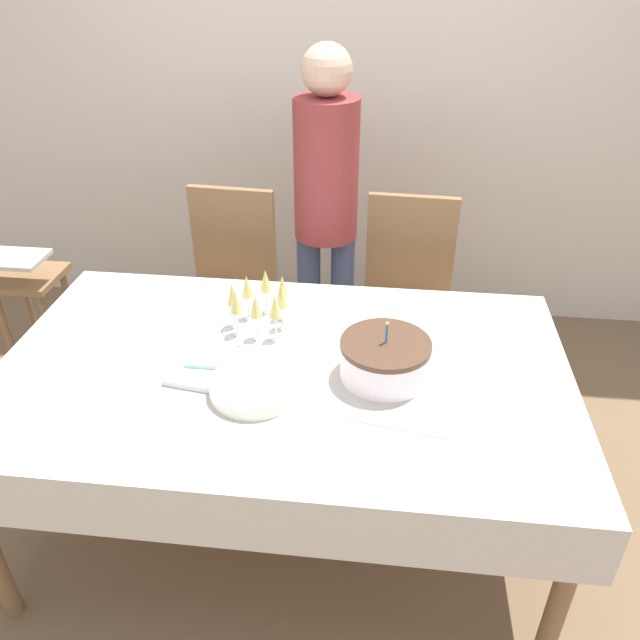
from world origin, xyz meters
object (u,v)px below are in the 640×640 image
object	(u,v)px
high_chair	(29,292)
dining_chair_far_left	(229,285)
birthday_cake	(385,359)
dining_chair_far_right	(406,295)
plate_stack_main	(255,386)
person_standing	(326,197)
champagne_tray	(260,304)

from	to	relation	value
high_chair	dining_chair_far_left	bearing A→B (deg)	5.58
birthday_cake	dining_chair_far_left	bearing A→B (deg)	129.41
dining_chair_far_left	dining_chair_far_right	xyz separation A→B (m)	(0.82, 0.00, 0.00)
dining_chair_far_right	high_chair	distance (m)	1.78
dining_chair_far_left	plate_stack_main	distance (m)	1.10
plate_stack_main	high_chair	size ratio (longest dim) A/B	0.39
dining_chair_far_left	person_standing	distance (m)	0.62
dining_chair_far_left	plate_stack_main	bearing A→B (deg)	-71.35
person_standing	champagne_tray	bearing A→B (deg)	-101.15
champagne_tray	high_chair	world-z (taller)	champagne_tray
dining_chair_far_left	person_standing	world-z (taller)	person_standing
dining_chair_far_right	plate_stack_main	world-z (taller)	dining_chair_far_right
dining_chair_far_right	champagne_tray	xyz separation A→B (m)	(-0.53, -0.66, 0.30)
dining_chair_far_left	high_chair	xyz separation A→B (m)	(-0.96, -0.09, -0.05)
dining_chair_far_right	person_standing	world-z (taller)	person_standing
birthday_cake	high_chair	xyz separation A→B (m)	(-1.69, 0.80, -0.32)
champagne_tray	person_standing	bearing A→B (deg)	78.85
person_standing	high_chair	size ratio (longest dim) A/B	2.22
dining_chair_far_left	plate_stack_main	xyz separation A→B (m)	(0.35, -1.02, 0.23)
dining_chair_far_right	champagne_tray	size ratio (longest dim) A/B	3.37
dining_chair_far_right	champagne_tray	bearing A→B (deg)	-128.69
high_chair	birthday_cake	bearing A→B (deg)	-25.33
dining_chair_far_left	birthday_cake	bearing A→B (deg)	-50.59
dining_chair_far_right	plate_stack_main	distance (m)	1.15
dining_chair_far_right	high_chair	size ratio (longest dim) A/B	1.36
birthday_cake	high_chair	bearing A→B (deg)	154.67
dining_chair_far_right	person_standing	bearing A→B (deg)	165.82
dining_chair_far_left	dining_chair_far_right	world-z (taller)	same
plate_stack_main	person_standing	world-z (taller)	person_standing
dining_chair_far_left	champagne_tray	distance (m)	0.78
high_chair	person_standing	bearing A→B (deg)	7.71
plate_stack_main	high_chair	distance (m)	1.62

